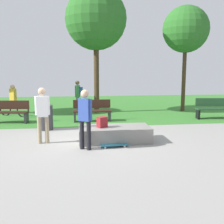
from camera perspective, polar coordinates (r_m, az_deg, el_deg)
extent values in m
plane|color=gray|center=(8.57, -6.11, -5.88)|extent=(28.00, 28.00, 0.00)
cube|color=#387A2D|center=(16.39, -6.78, 1.26)|extent=(26.60, 12.08, 0.01)
cube|color=gray|center=(8.31, 0.53, -4.67)|extent=(2.17, 1.04, 0.46)
cube|color=maroon|center=(8.14, -2.11, -2.16)|extent=(0.34, 0.31, 0.32)
cylinder|color=black|center=(7.42, -4.93, -5.00)|extent=(0.12, 0.12, 0.81)
cylinder|color=black|center=(7.53, -6.38, -4.82)|extent=(0.12, 0.12, 0.81)
cube|color=#2D4799|center=(7.34, -5.74, 0.44)|extent=(0.38, 0.34, 0.60)
cylinder|color=#2D4799|center=(7.25, -4.60, 0.55)|extent=(0.09, 0.09, 0.56)
cylinder|color=#2D4799|center=(7.42, -6.87, 0.71)|extent=(0.09, 0.09, 0.56)
sphere|color=tan|center=(7.28, -5.80, 3.88)|extent=(0.22, 0.22, 0.22)
cylinder|color=tan|center=(8.33, -15.10, -3.71)|extent=(0.12, 0.12, 0.81)
cylinder|color=tan|center=(8.31, -13.59, -3.69)|extent=(0.12, 0.12, 0.81)
cube|color=white|center=(8.19, -14.54, 1.16)|extent=(0.32, 0.21, 0.61)
cylinder|color=white|center=(8.21, -15.73, 1.29)|extent=(0.09, 0.09, 0.56)
cylinder|color=white|center=(8.17, -13.36, 1.35)|extent=(0.09, 0.09, 0.56)
sphere|color=tan|center=(8.15, -14.67, 4.25)|extent=(0.22, 0.22, 0.22)
cube|color=teal|center=(7.73, 0.50, -6.97)|extent=(0.82, 0.28, 0.02)
cylinder|color=silver|center=(7.61, -1.43, -7.55)|extent=(0.06, 0.04, 0.06)
cylinder|color=silver|center=(7.76, -1.67, -7.22)|extent=(0.06, 0.04, 0.06)
cylinder|color=silver|center=(7.73, 2.67, -7.27)|extent=(0.06, 0.04, 0.06)
cylinder|color=silver|center=(7.88, 2.35, -6.96)|extent=(0.06, 0.04, 0.06)
cube|color=#331E14|center=(11.44, -4.20, 0.21)|extent=(1.60, 0.46, 0.06)
cube|color=#331E14|center=(11.61, -4.29, 1.74)|extent=(1.60, 0.08, 0.36)
cube|color=#2D2D33|center=(11.54, -0.54, -0.82)|extent=(0.08, 0.40, 0.45)
cube|color=#2D2D33|center=(11.45, -7.86, -0.98)|extent=(0.08, 0.40, 0.45)
cube|color=#1E4223|center=(12.87, 20.88, 0.62)|extent=(1.64, 0.62, 0.06)
cube|color=#1E4223|center=(13.03, 20.59, 1.98)|extent=(1.60, 0.24, 0.36)
cube|color=black|center=(12.64, 17.72, -0.38)|extent=(0.12, 0.40, 0.45)
cube|color=#331E14|center=(11.87, -21.10, -0.05)|extent=(1.64, 0.64, 0.06)
cube|color=#331E14|center=(12.04, -20.80, 1.43)|extent=(1.59, 0.27, 0.36)
cube|color=#2D2D33|center=(11.66, -17.66, -1.15)|extent=(0.13, 0.40, 0.45)
cylinder|color=#42301E|center=(14.71, 14.96, 6.99)|extent=(0.20, 0.20, 3.51)
sphere|color=#286623|center=(14.85, 15.36, 16.53)|extent=(2.36, 2.36, 2.36)
cylinder|color=#42301E|center=(13.75, -3.31, 7.62)|extent=(0.26, 0.26, 3.73)
sphere|color=#286623|center=(13.96, -3.42, 19.08)|extent=(3.03, 3.03, 3.03)
cylinder|color=#333338|center=(10.18, -13.98, -1.12)|extent=(0.57, 0.57, 0.90)
cylinder|color=slate|center=(13.83, -7.35, 1.46)|extent=(0.12, 0.12, 0.79)
cylinder|color=slate|center=(14.04, -7.15, 1.58)|extent=(0.12, 0.12, 0.79)
cube|color=#3F8C4C|center=(13.86, -7.30, 4.37)|extent=(0.27, 0.36, 0.60)
cylinder|color=#3F8C4C|center=(13.70, -7.46, 4.41)|extent=(0.09, 0.09, 0.55)
cylinder|color=#3F8C4C|center=(14.03, -7.15, 4.52)|extent=(0.09, 0.09, 0.55)
sphere|color=brown|center=(13.84, -7.34, 6.17)|extent=(0.21, 0.21, 0.21)
cube|color=#1E4C8C|center=(13.83, -6.66, 4.49)|extent=(0.21, 0.29, 0.36)
torus|color=black|center=(13.92, -21.69, 0.67)|extent=(0.64, 0.43, 0.72)
torus|color=black|center=(13.15, -18.37, 0.39)|extent=(0.64, 0.43, 0.72)
cube|color=black|center=(13.50, -20.12, 1.37)|extent=(0.86, 0.56, 0.08)
cube|color=gold|center=(13.45, -20.24, 3.48)|extent=(0.33, 0.30, 0.56)
sphere|color=tan|center=(13.42, -20.32, 4.97)|extent=(0.22, 0.22, 0.22)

